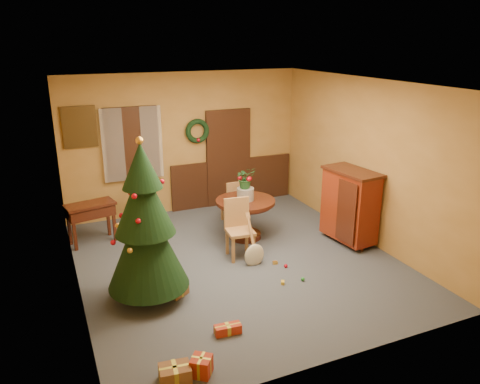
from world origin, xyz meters
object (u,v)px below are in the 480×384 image
chair_near (239,226)px  writing_desk (91,213)px  sideboard (350,204)px  christmas_tree (145,226)px  dining_table (245,211)px

chair_near → writing_desk: bearing=145.5°
writing_desk → sideboard: 4.62m
christmas_tree → writing_desk: christmas_tree is taller
christmas_tree → sideboard: 3.79m
chair_near → christmas_tree: christmas_tree is taller
writing_desk → sideboard: sideboard is taller
christmas_tree → sideboard: size_ratio=1.73×
dining_table → writing_desk: (-2.62, 0.91, 0.05)m
dining_table → writing_desk: bearing=160.8°
dining_table → sideboard: 1.88m
writing_desk → sideboard: (4.25, -1.82, 0.16)m
chair_near → dining_table: bearing=56.9°
dining_table → christmas_tree: (-2.11, -1.37, 0.59)m
christmas_tree → sideboard: christmas_tree is taller
chair_near → writing_desk: chair_near is taller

